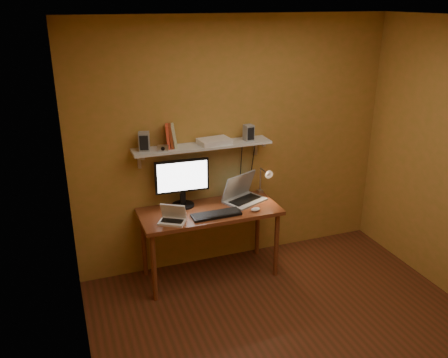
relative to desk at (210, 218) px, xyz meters
name	(u,v)px	position (x,y,z in m)	size (l,w,h in m)	color
room	(313,203)	(0.39, -1.28, 0.64)	(3.44, 3.24, 2.64)	#592617
desk	(210,218)	(0.00, 0.00, 0.00)	(1.40, 0.60, 0.75)	brown
wall_shelf	(203,146)	(0.00, 0.19, 0.69)	(1.40, 0.25, 0.21)	silver
monitor	(182,181)	(-0.22, 0.19, 0.36)	(0.55, 0.24, 0.49)	black
laptop	(242,194)	(0.39, 0.11, 0.16)	(0.49, 0.43, 0.29)	gray
netbook	(173,217)	(-0.41, -0.14, 0.14)	(0.30, 0.27, 0.18)	white
keyboard	(216,215)	(0.02, -0.15, 0.10)	(0.48, 0.16, 0.03)	black
mouse	(255,209)	(0.42, -0.18, 0.10)	(0.10, 0.06, 0.04)	white
desk_lamp	(265,178)	(0.66, 0.13, 0.29)	(0.09, 0.23, 0.38)	silver
speaker_left	(144,141)	(-0.58, 0.20, 0.80)	(0.10, 0.10, 0.18)	gray
speaker_right	(249,133)	(0.48, 0.18, 0.79)	(0.09, 0.09, 0.16)	gray
books	(171,136)	(-0.31, 0.22, 0.82)	(0.15, 0.16, 0.23)	#EA472C
shelf_camera	(163,148)	(-0.42, 0.12, 0.74)	(0.11, 0.06, 0.06)	silver
router	(214,141)	(0.12, 0.18, 0.74)	(0.31, 0.21, 0.05)	white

